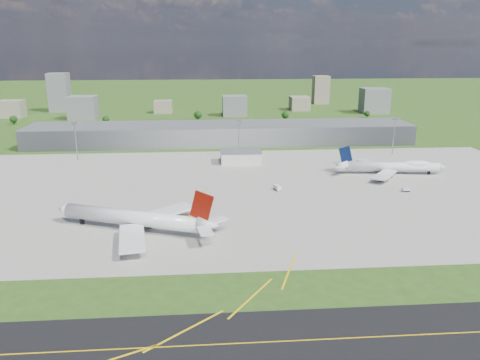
{
  "coord_description": "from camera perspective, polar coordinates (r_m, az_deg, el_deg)",
  "views": [
    {
      "loc": [
        -13.64,
        -201.55,
        76.6
      ],
      "look_at": [
        4.14,
        28.56,
        9.0
      ],
      "focal_mm": 35.0,
      "sensor_mm": 36.0,
      "label": 1
    }
  ],
  "objects": [
    {
      "name": "mast_west",
      "position": [
        333.36,
        -19.44,
        5.22
      ],
      "size": [
        3.5,
        2.0,
        25.9
      ],
      "color": "gray",
      "rests_on": "ground"
    },
    {
      "name": "terminal",
      "position": [
        373.26,
        -2.26,
        5.64
      ],
      "size": [
        300.0,
        42.0,
        15.0
      ],
      "primitive_type": "cube",
      "color": "gray",
      "rests_on": "ground"
    },
    {
      "name": "van_white_near",
      "position": [
        253.91,
        4.58,
        -0.96
      ],
      "size": [
        3.73,
        5.92,
        2.77
      ],
      "rotation": [
        0.0,
        0.0,
        1.83
      ],
      "color": "white",
      "rests_on": "ground"
    },
    {
      "name": "bldg_cw",
      "position": [
        547.97,
        -9.35,
        8.82
      ],
      "size": [
        20.0,
        18.0,
        14.0
      ],
      "primitive_type": "cube",
      "color": "gray",
      "rests_on": "ground"
    },
    {
      "name": "bldg_e",
      "position": [
        559.85,
        16.06,
        9.28
      ],
      "size": [
        30.0,
        22.0,
        28.0
      ],
      "primitive_type": "cube",
      "color": "slate",
      "rests_on": "ground"
    },
    {
      "name": "mast_east",
      "position": [
        348.61,
        18.29,
        5.78
      ],
      "size": [
        3.5,
        2.0,
        25.9
      ],
      "color": "gray",
      "rests_on": "ground"
    },
    {
      "name": "bldg_tall_e",
      "position": [
        633.27,
        9.82,
        10.78
      ],
      "size": [
        20.0,
        18.0,
        36.0
      ],
      "primitive_type": "cube",
      "color": "gray",
      "rests_on": "ground"
    },
    {
      "name": "airliner_red_twin",
      "position": [
        202.19,
        -12.46,
        -4.66
      ],
      "size": [
        72.57,
        54.94,
        20.77
      ],
      "rotation": [
        0.0,
        0.0,
        2.77
      ],
      "color": "white",
      "rests_on": "ground"
    },
    {
      "name": "tug_yellow",
      "position": [
        213.6,
        -5.96,
        -4.54
      ],
      "size": [
        3.51,
        3.57,
        1.63
      ],
      "rotation": [
        0.0,
        0.0,
        0.82
      ],
      "color": "#E1A30D",
      "rests_on": "ground"
    },
    {
      "name": "tree_c",
      "position": [
        486.76,
        -5.17,
        7.9
      ],
      "size": [
        8.1,
        8.1,
        9.9
      ],
      "color": "#382314",
      "rests_on": "ground"
    },
    {
      "name": "tree_far_w",
      "position": [
        512.05,
        -25.9,
        6.68
      ],
      "size": [
        7.2,
        7.2,
        8.8
      ],
      "color": "#382314",
      "rests_on": "ground"
    },
    {
      "name": "bldg_tall_w",
      "position": [
        588.22,
        -21.16,
        9.92
      ],
      "size": [
        22.0,
        20.0,
        44.0
      ],
      "primitive_type": "cube",
      "color": "slate",
      "rests_on": "ground"
    },
    {
      "name": "tree_far_e",
      "position": [
        521.61,
        15.22,
        7.82
      ],
      "size": [
        6.3,
        6.3,
        7.7
      ],
      "color": "#382314",
      "rests_on": "ground"
    },
    {
      "name": "ops_building",
      "position": [
        311.07,
        0.06,
        2.83
      ],
      "size": [
        26.0,
        16.0,
        8.0
      ],
      "primitive_type": "cube",
      "color": "silver",
      "rests_on": "ground"
    },
    {
      "name": "tree_w",
      "position": [
        481.77,
        -16.03,
        7.13
      ],
      "size": [
        6.75,
        6.75,
        8.25
      ],
      "color": "#382314",
      "rests_on": "ground"
    },
    {
      "name": "airliner_blue_quad",
      "position": [
        298.14,
        18.1,
        1.57
      ],
      "size": [
        66.47,
        51.79,
        17.36
      ],
      "rotation": [
        0.0,
        0.0,
        -0.12
      ],
      "color": "white",
      "rests_on": "ground"
    },
    {
      "name": "ground",
      "position": [
        360.06,
        -2.15,
        4.03
      ],
      "size": [
        1400.0,
        1400.0,
        0.0
      ],
      "primitive_type": "plane",
      "color": "#304D18",
      "rests_on": "ground"
    },
    {
      "name": "bldg_w",
      "position": [
        521.24,
        -18.62,
        8.37
      ],
      "size": [
        28.0,
        22.0,
        24.0
      ],
      "primitive_type": "cube",
      "color": "slate",
      "rests_on": "ground"
    },
    {
      "name": "bldg_ce",
      "position": [
        567.3,
        7.27,
        9.25
      ],
      "size": [
        22.0,
        24.0,
        16.0
      ],
      "primitive_type": "cube",
      "color": "gray",
      "rests_on": "ground"
    },
    {
      "name": "bldg_far_w",
      "position": [
        564.95,
        -26.06,
        7.82
      ],
      "size": [
        24.0,
        20.0,
        18.0
      ],
      "primitive_type": "cube",
      "color": "gray",
      "rests_on": "ground"
    },
    {
      "name": "apron",
      "position": [
        254.49,
        1.12,
        -1.19
      ],
      "size": [
        360.0,
        190.0,
        0.08
      ],
      "primitive_type": "cube",
      "color": "gray",
      "rests_on": "ground"
    },
    {
      "name": "tree_e",
      "position": [
        489.03,
        5.53,
        7.89
      ],
      "size": [
        7.65,
        7.65,
        9.35
      ],
      "color": "#382314",
      "rests_on": "ground"
    },
    {
      "name": "van_white_far",
      "position": [
        266.01,
        19.6,
        -1.14
      ],
      "size": [
        4.24,
        2.27,
        2.18
      ],
      "rotation": [
        0.0,
        0.0,
        -0.07
      ],
      "color": "silver",
      "rests_on": "ground"
    },
    {
      "name": "mast_center",
      "position": [
        322.85,
        -0.15,
        5.81
      ],
      "size": [
        3.5,
        2.0,
        25.9
      ],
      "color": "gray",
      "rests_on": "ground"
    },
    {
      "name": "bldg_c",
      "position": [
        516.84,
        -0.66,
        9.03
      ],
      "size": [
        26.0,
        20.0,
        22.0
      ],
      "primitive_type": "cube",
      "color": "slate",
      "rests_on": "ground"
    }
  ]
}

